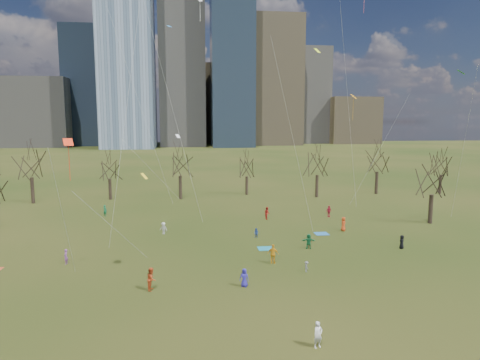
{
  "coord_description": "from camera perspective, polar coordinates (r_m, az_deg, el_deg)",
  "views": [
    {
      "loc": [
        -5.54,
        -33.68,
        13.28
      ],
      "look_at": [
        0.0,
        12.0,
        7.0
      ],
      "focal_mm": 32.0,
      "sensor_mm": 36.0,
      "label": 1
    }
  ],
  "objects": [
    {
      "name": "person_3",
      "position": [
        39.26,
        8.86,
        -11.34
      ],
      "size": [
        0.4,
        0.65,
        0.98
      ],
      "primitive_type": "imported",
      "rotation": [
        0.0,
        0.0,
        1.64
      ],
      "color": "slate",
      "rests_on": "ground"
    },
    {
      "name": "person_9",
      "position": [
        51.99,
        -10.18,
        -6.34
      ],
      "size": [
        1.07,
        0.89,
        1.43
      ],
      "primitive_type": "imported",
      "rotation": [
        0.0,
        0.0,
        5.82
      ],
      "color": "silver",
      "rests_on": "ground"
    },
    {
      "name": "person_0",
      "position": [
        35.47,
        0.57,
        -12.89
      ],
      "size": [
        0.87,
        0.73,
        1.52
      ],
      "primitive_type": "imported",
      "rotation": [
        0.0,
        0.0,
        5.89
      ],
      "color": "#2C25A2",
      "rests_on": "ground"
    },
    {
      "name": "person_13",
      "position": [
        63.8,
        -17.56,
        -3.89
      ],
      "size": [
        0.69,
        0.64,
        1.58
      ],
      "primitive_type": "imported",
      "rotation": [
        0.0,
        0.0,
        2.53
      ],
      "color": "#186F44",
      "rests_on": "ground"
    },
    {
      "name": "person_7",
      "position": [
        43.94,
        -22.21,
        -9.43
      ],
      "size": [
        0.36,
        0.54,
        1.44
      ],
      "primitive_type": "imported",
      "rotation": [
        0.0,
        0.0,
        4.67
      ],
      "color": "#9B52A5",
      "rests_on": "ground"
    },
    {
      "name": "blanket_navy",
      "position": [
        52.39,
        10.81,
        -7.04
      ],
      "size": [
        1.6,
        1.5,
        0.03
      ],
      "primitive_type": "cube",
      "color": "#2566AC",
      "rests_on": "ground"
    },
    {
      "name": "bare_tree_row",
      "position": [
        71.48,
        -2.5,
        2.01
      ],
      "size": [
        113.04,
        29.8,
        9.5
      ],
      "color": "black",
      "rests_on": "ground"
    },
    {
      "name": "downtown_skyline",
      "position": [
        245.7,
        -6.33,
        13.74
      ],
      "size": [
        212.5,
        78.0,
        118.0
      ],
      "color": "slate",
      "rests_on": "ground"
    },
    {
      "name": "kites_airborne",
      "position": [
        46.44,
        2.72,
        7.41
      ],
      "size": [
        56.36,
        39.18,
        32.39
      ],
      "color": "#FF3515",
      "rests_on": "ground"
    },
    {
      "name": "person_8",
      "position": [
        49.62,
        2.19,
        -7.08
      ],
      "size": [
        0.7,
        0.68,
        1.13
      ],
      "primitive_type": "imported",
      "rotation": [
        0.0,
        0.0,
        5.58
      ],
      "color": "#234099",
      "rests_on": "ground"
    },
    {
      "name": "person_5",
      "position": [
        46.03,
        9.15,
        -8.07
      ],
      "size": [
        1.53,
        0.7,
        1.59
      ],
      "primitive_type": "imported",
      "rotation": [
        0.0,
        0.0,
        2.98
      ],
      "color": "#17693B",
      "rests_on": "ground"
    },
    {
      "name": "person_14",
      "position": [
        58.88,
        3.63,
        -4.43
      ],
      "size": [
        0.75,
        0.91,
        1.71
      ],
      "primitive_type": "imported",
      "rotation": [
        0.0,
        0.0,
        1.71
      ],
      "color": "#B21E19",
      "rests_on": "ground"
    },
    {
      "name": "person_2",
      "position": [
        35.48,
        -11.71,
        -12.78
      ],
      "size": [
        0.81,
        0.98,
        1.84
      ],
      "primitive_type": "imported",
      "rotation": [
        0.0,
        0.0,
        1.44
      ],
      "color": "#BD411B",
      "rests_on": "ground"
    },
    {
      "name": "person_10",
      "position": [
        61.52,
        11.76,
        -4.09
      ],
      "size": [
        1.02,
        0.79,
        1.62
      ],
      "primitive_type": "imported",
      "rotation": [
        0.0,
        0.0,
        0.48
      ],
      "color": "#B31932",
      "rests_on": "ground"
    },
    {
      "name": "ground",
      "position": [
        36.63,
        2.32,
        -13.49
      ],
      "size": [
        500.0,
        500.0,
        0.0
      ],
      "primitive_type": "plane",
      "color": "black",
      "rests_on": "ground"
    },
    {
      "name": "person_4",
      "position": [
        40.93,
        4.44,
        -9.81
      ],
      "size": [
        1.18,
        0.86,
        1.86
      ],
      "primitive_type": "imported",
      "rotation": [
        0.0,
        0.0,
        2.72
      ],
      "color": "orange",
      "rests_on": "ground"
    },
    {
      "name": "person_12",
      "position": [
        54.1,
        13.62,
        -5.72
      ],
      "size": [
        0.76,
        0.96,
        1.73
      ],
      "primitive_type": "imported",
      "rotation": [
        0.0,
        0.0,
        1.3
      ],
      "color": "#E04718",
      "rests_on": "ground"
    },
    {
      "name": "person_1",
      "position": [
        27.24,
        10.37,
        -19.62
      ],
      "size": [
        0.68,
        0.56,
        1.61
      ],
      "primitive_type": "imported",
      "rotation": [
        0.0,
        0.0,
        0.34
      ],
      "color": "white",
      "rests_on": "ground"
    },
    {
      "name": "blanket_teal",
      "position": [
        45.75,
        3.42,
        -9.1
      ],
      "size": [
        1.6,
        1.5,
        0.03
      ],
      "primitive_type": "cube",
      "color": "teal",
      "rests_on": "ground"
    },
    {
      "name": "person_6",
      "position": [
        48.53,
        20.77,
        -7.73
      ],
      "size": [
        0.73,
        0.84,
        1.46
      ],
      "primitive_type": "imported",
      "rotation": [
        0.0,
        0.0,
        4.26
      ],
      "color": "black",
      "rests_on": "ground"
    }
  ]
}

